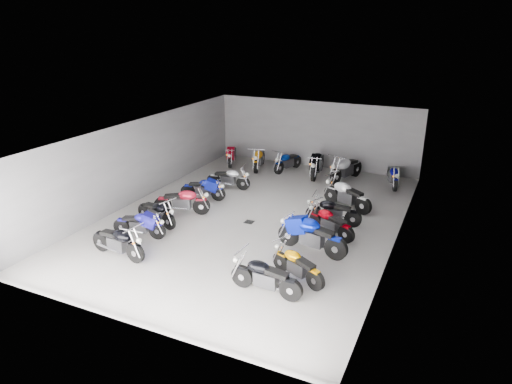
% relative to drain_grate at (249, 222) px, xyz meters
% --- Properties ---
extents(ground, '(14.00, 14.00, 0.00)m').
position_rel_drain_grate_xyz_m(ground, '(0.00, 0.50, -0.01)').
color(ground, '#A19E99').
rests_on(ground, ground).
extents(wall_back, '(10.00, 0.10, 3.20)m').
position_rel_drain_grate_xyz_m(wall_back, '(0.00, 7.50, 1.59)').
color(wall_back, slate).
rests_on(wall_back, ground).
extents(wall_left, '(0.10, 14.00, 3.20)m').
position_rel_drain_grate_xyz_m(wall_left, '(-5.00, 0.50, 1.59)').
color(wall_left, slate).
rests_on(wall_left, ground).
extents(wall_right, '(0.10, 14.00, 3.20)m').
position_rel_drain_grate_xyz_m(wall_right, '(5.00, 0.50, 1.59)').
color(wall_right, slate).
rests_on(wall_right, ground).
extents(ceiling, '(10.00, 14.00, 0.04)m').
position_rel_drain_grate_xyz_m(ceiling, '(0.00, 0.50, 3.21)').
color(ceiling, black).
rests_on(ceiling, wall_back).
extents(drain_grate, '(0.32, 0.32, 0.01)m').
position_rel_drain_grate_xyz_m(drain_grate, '(0.00, 0.00, 0.00)').
color(drain_grate, black).
rests_on(drain_grate, ground).
extents(motorcycle_left_a, '(2.09, 0.48, 0.92)m').
position_rel_drain_grate_xyz_m(motorcycle_left_a, '(-2.49, -3.97, 0.50)').
color(motorcycle_left_a, black).
rests_on(motorcycle_left_a, ground).
extents(motorcycle_left_b, '(1.89, 0.48, 0.83)m').
position_rel_drain_grate_xyz_m(motorcycle_left_b, '(-2.77, -2.59, 0.45)').
color(motorcycle_left_b, black).
rests_on(motorcycle_left_b, ground).
extents(motorcycle_left_c, '(1.90, 0.63, 0.85)m').
position_rel_drain_grate_xyz_m(motorcycle_left_c, '(-2.87, -1.54, 0.46)').
color(motorcycle_left_c, black).
rests_on(motorcycle_left_c, ground).
extents(motorcycle_left_d, '(2.02, 0.87, 0.93)m').
position_rel_drain_grate_xyz_m(motorcycle_left_d, '(-2.57, -0.36, 0.50)').
color(motorcycle_left_d, black).
rests_on(motorcycle_left_d, ground).
extents(motorcycle_left_e, '(1.87, 0.52, 0.83)m').
position_rel_drain_grate_xyz_m(motorcycle_left_e, '(-2.63, 1.25, 0.44)').
color(motorcycle_left_e, black).
rests_on(motorcycle_left_e, ground).
extents(motorcycle_left_f, '(1.93, 0.47, 0.85)m').
position_rel_drain_grate_xyz_m(motorcycle_left_f, '(-2.31, 2.81, 0.46)').
color(motorcycle_left_f, black).
rests_on(motorcycle_left_f, ground).
extents(motorcycle_right_a, '(2.05, 0.43, 0.90)m').
position_rel_drain_grate_xyz_m(motorcycle_right_a, '(2.35, -3.94, 0.49)').
color(motorcycle_right_a, black).
rests_on(motorcycle_right_a, ground).
extents(motorcycle_right_b, '(1.77, 0.91, 0.83)m').
position_rel_drain_grate_xyz_m(motorcycle_right_b, '(2.88, -2.96, 0.45)').
color(motorcycle_right_b, black).
rests_on(motorcycle_right_b, ground).
extents(motorcycle_right_c, '(2.36, 0.62, 1.04)m').
position_rel_drain_grate_xyz_m(motorcycle_right_c, '(2.71, -1.23, 0.56)').
color(motorcycle_right_c, black).
rests_on(motorcycle_right_c, ground).
extents(motorcycle_right_d, '(1.85, 0.95, 0.87)m').
position_rel_drain_grate_xyz_m(motorcycle_right_d, '(2.90, 0.15, 0.47)').
color(motorcycle_right_d, black).
rests_on(motorcycle_right_d, ground).
extents(motorcycle_right_e, '(1.99, 0.44, 0.87)m').
position_rel_drain_grate_xyz_m(motorcycle_right_e, '(2.74, 1.08, 0.47)').
color(motorcycle_right_e, black).
rests_on(motorcycle_right_e, ground).
extents(motorcycle_right_f, '(2.07, 1.07, 0.98)m').
position_rel_drain_grate_xyz_m(motorcycle_right_f, '(2.81, 2.76, 0.53)').
color(motorcycle_right_f, black).
rests_on(motorcycle_right_f, ground).
extents(motorcycle_back_a, '(0.79, 1.93, 0.88)m').
position_rel_drain_grate_xyz_m(motorcycle_back_a, '(-3.88, 6.09, 0.47)').
color(motorcycle_back_a, black).
rests_on(motorcycle_back_a, ground).
extents(motorcycle_back_b, '(0.67, 2.13, 0.95)m').
position_rel_drain_grate_xyz_m(motorcycle_back_b, '(-2.30, 5.93, 0.51)').
color(motorcycle_back_b, black).
rests_on(motorcycle_back_b, ground).
extents(motorcycle_back_c, '(0.68, 1.94, 0.87)m').
position_rel_drain_grate_xyz_m(motorcycle_back_c, '(-0.92, 6.18, 0.47)').
color(motorcycle_back_c, black).
rests_on(motorcycle_back_c, ground).
extents(motorcycle_back_d, '(0.55, 2.40, 1.05)m').
position_rel_drain_grate_xyz_m(motorcycle_back_d, '(0.60, 6.06, 0.57)').
color(motorcycle_back_d, black).
rests_on(motorcycle_back_d, ground).
extents(motorcycle_back_e, '(0.90, 2.33, 1.06)m').
position_rel_drain_grate_xyz_m(motorcycle_back_e, '(1.97, 5.92, 0.57)').
color(motorcycle_back_e, black).
rests_on(motorcycle_back_e, ground).
extents(motorcycle_back_f, '(0.75, 1.94, 0.88)m').
position_rel_drain_grate_xyz_m(motorcycle_back_f, '(4.01, 6.10, 0.47)').
color(motorcycle_back_f, black).
rests_on(motorcycle_back_f, ground).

